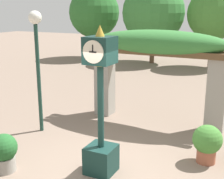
% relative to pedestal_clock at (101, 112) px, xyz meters
% --- Properties ---
extents(ground_plane, '(60.00, 60.00, 0.00)m').
position_rel_pedestal_clock_xyz_m(ground_plane, '(0.04, 0.04, -1.29)').
color(ground_plane, '#7F6B5B').
extents(pedestal_clock, '(0.56, 0.56, 2.97)m').
position_rel_pedestal_clock_xyz_m(pedestal_clock, '(0.00, 0.00, 0.00)').
color(pedestal_clock, '#14332D').
rests_on(pedestal_clock, ground).
extents(pergola, '(4.45, 1.09, 2.69)m').
position_rel_pedestal_clock_xyz_m(pergola, '(0.04, 3.30, 0.72)').
color(pergola, gray).
rests_on(pergola, ground).
extents(potted_plant_near_left, '(0.57, 0.57, 0.80)m').
position_rel_pedestal_clock_xyz_m(potted_plant_near_left, '(-1.80, -0.84, -0.86)').
color(potted_plant_near_left, gray).
rests_on(potted_plant_near_left, ground).
extents(potted_plant_near_right, '(0.64, 0.64, 0.85)m').
position_rel_pedestal_clock_xyz_m(potted_plant_near_right, '(1.85, 1.38, -0.82)').
color(potted_plant_near_right, '#9E563D').
rests_on(potted_plant_near_right, ground).
extents(lamp_post, '(0.34, 0.34, 3.21)m').
position_rel_pedestal_clock_xyz_m(lamp_post, '(-2.53, 1.26, 1.06)').
color(lamp_post, '#19382D').
rests_on(lamp_post, ground).
extents(tree_line, '(18.28, 3.68, 4.84)m').
position_rel_pedestal_clock_xyz_m(tree_line, '(-0.40, 13.02, 1.54)').
color(tree_line, brown).
rests_on(tree_line, ground).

